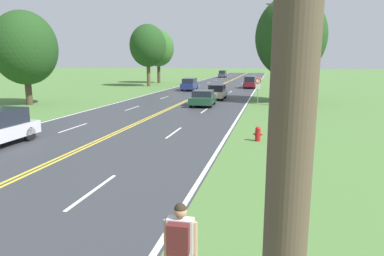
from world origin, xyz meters
name	(u,v)px	position (x,y,z in m)	size (l,w,h in m)	color
hitchhiker_person	(180,242)	(6.99, 3.47, 1.03)	(0.57, 0.41, 1.68)	navy
fire_hydrant	(258,134)	(7.77, 15.54, 0.38)	(0.43, 0.27, 0.74)	red
traffic_sign	(258,84)	(7.13, 30.72, 1.88)	(0.60, 0.10, 2.50)	gray
utility_pole_midground	(275,51)	(8.47, 30.54, 4.87)	(1.80, 0.24, 9.43)	brown
tree_left_verge	(25,48)	(-13.30, 25.63, 5.09)	(5.67, 5.67, 8.36)	#473828
tree_behind_sign	(148,46)	(-11.01, 51.03, 6.36)	(5.76, 5.76, 9.69)	brown
tree_mid_treeline	(158,48)	(-12.05, 59.28, 6.26)	(5.66, 5.66, 9.54)	#473828
tree_right_cluster	(291,37)	(9.91, 33.28, 6.21)	(6.66, 6.66, 10.06)	brown
car_dark_green_sedan_mid_near	(203,98)	(2.40, 28.49, 0.71)	(2.10, 3.98, 1.39)	black
car_champagne_sedan_mid_far	(217,92)	(2.69, 34.48, 0.76)	(1.82, 4.44, 1.51)	black
car_dark_blue_van_receding	(190,84)	(-2.64, 44.40, 0.87)	(1.90, 4.48, 1.66)	black
car_maroon_van_distant	(250,82)	(5.21, 50.88, 0.91)	(1.86, 4.85, 1.74)	black
car_dark_grey_van_horizon	(223,74)	(-3.75, 84.69, 0.90)	(1.79, 4.67, 1.72)	black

